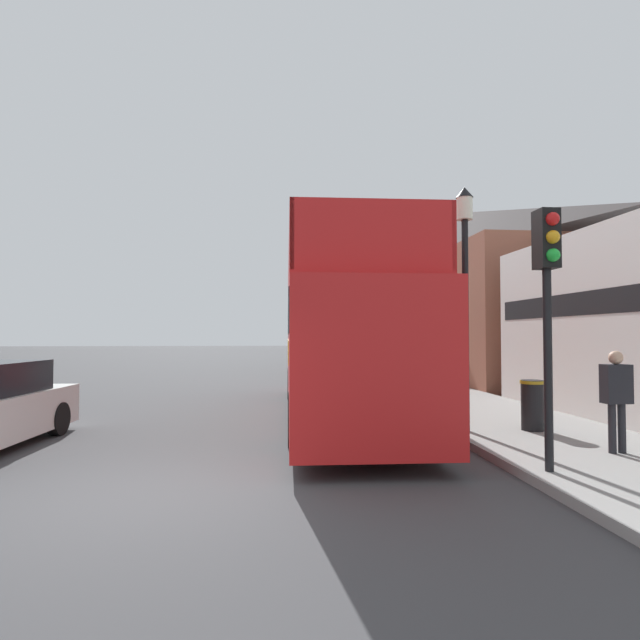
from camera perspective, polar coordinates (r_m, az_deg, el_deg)
ground_plane at (r=27.63m, az=-9.17°, el=-6.02°), size 144.00×144.00×0.00m
sidewalk at (r=25.16m, az=6.81°, el=-6.29°), size 3.65×108.00×0.14m
brick_terrace_rear at (r=27.52m, az=16.21°, el=2.98°), size 6.00×18.56×8.60m
tour_bus at (r=12.78m, az=2.03°, el=-2.57°), size 2.88×11.51×4.11m
parked_car_ahead_of_bus at (r=20.69m, az=1.07°, el=-5.57°), size 2.02×4.05×1.45m
pedestrian_second at (r=9.55m, az=30.76°, el=-7.02°), size 0.44×0.24×1.66m
traffic_signal at (r=7.81m, az=24.58°, el=4.32°), size 0.28×0.42×3.72m
lamp_post_nearest at (r=10.58m, az=16.25°, el=6.28°), size 0.35×0.35×4.94m
lamp_post_second at (r=20.05m, az=6.17°, el=1.80°), size 0.35×0.35×4.57m
litter_bin at (r=11.09m, az=23.11°, el=-8.78°), size 0.48×0.48×1.01m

